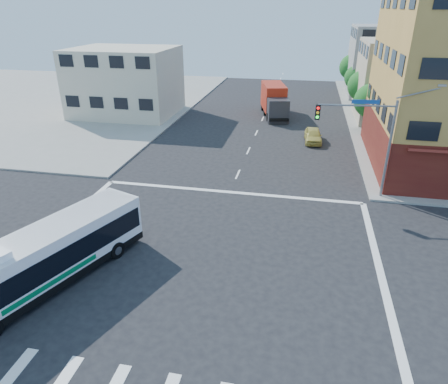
# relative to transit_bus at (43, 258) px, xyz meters

# --- Properties ---
(ground) EXTENTS (120.00, 120.00, 0.00)m
(ground) POSITION_rel_transit_bus_xyz_m (6.75, 2.95, -1.59)
(ground) COLOR black
(ground) RESTS_ON ground
(sidewalk_nw) EXTENTS (50.00, 50.00, 0.15)m
(sidewalk_nw) POSITION_rel_transit_bus_xyz_m (-28.25, 37.95, -1.51)
(sidewalk_nw) COLOR gray
(sidewalk_nw) RESTS_ON ground
(building_east_near) EXTENTS (12.06, 10.06, 9.00)m
(building_east_near) POSITION_rel_transit_bus_xyz_m (23.73, 36.93, 2.92)
(building_east_near) COLOR #B8A88C
(building_east_near) RESTS_ON ground
(building_east_far) EXTENTS (12.06, 10.06, 10.00)m
(building_east_far) POSITION_rel_transit_bus_xyz_m (23.73, 50.93, 3.42)
(building_east_far) COLOR gray
(building_east_far) RESTS_ON ground
(building_west) EXTENTS (12.06, 10.06, 8.00)m
(building_west) POSITION_rel_transit_bus_xyz_m (-10.27, 32.93, 2.42)
(building_west) COLOR beige
(building_west) RESTS_ON ground
(signal_mast_ne) EXTENTS (7.91, 1.13, 8.07)m
(signal_mast_ne) POSITION_rel_transit_bus_xyz_m (15.83, 13.57, 3.39)
(signal_mast_ne) COLOR slate
(signal_mast_ne) RESTS_ON ground
(street_tree_a) EXTENTS (3.60, 3.60, 5.53)m
(street_tree_a) POSITION_rel_transit_bus_xyz_m (18.65, 30.87, 2.00)
(street_tree_a) COLOR #362513
(street_tree_a) RESTS_ON ground
(street_tree_b) EXTENTS (3.80, 3.80, 5.79)m
(street_tree_b) POSITION_rel_transit_bus_xyz_m (18.65, 38.87, 2.16)
(street_tree_b) COLOR #362513
(street_tree_b) RESTS_ON ground
(street_tree_c) EXTENTS (3.40, 3.40, 5.29)m
(street_tree_c) POSITION_rel_transit_bus_xyz_m (18.65, 46.87, 1.87)
(street_tree_c) COLOR #362513
(street_tree_c) RESTS_ON ground
(street_tree_d) EXTENTS (4.00, 4.00, 6.03)m
(street_tree_d) POSITION_rel_transit_bus_xyz_m (18.65, 54.87, 2.29)
(street_tree_d) COLOR #362513
(street_tree_d) RESTS_ON ground
(transit_bus) EXTENTS (6.07, 11.09, 3.25)m
(transit_bus) POSITION_rel_transit_bus_xyz_m (0.00, 0.00, 0.00)
(transit_bus) COLOR black
(transit_bus) RESTS_ON ground
(box_truck) EXTENTS (4.21, 8.60, 3.73)m
(box_truck) POSITION_rel_transit_bus_xyz_m (7.92, 35.80, 0.22)
(box_truck) COLOR #2A2B2F
(box_truck) RESTS_ON ground
(parked_car) EXTENTS (1.85, 4.15, 1.38)m
(parked_car) POSITION_rel_transit_bus_xyz_m (12.74, 25.93, -0.90)
(parked_car) COLOR #C4B752
(parked_car) RESTS_ON ground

